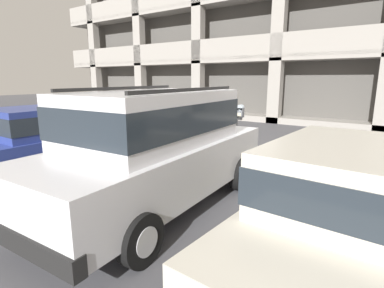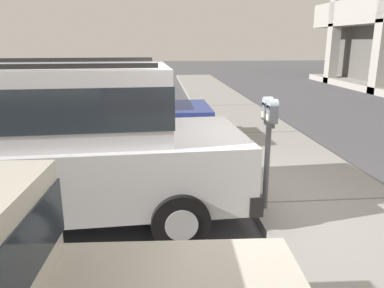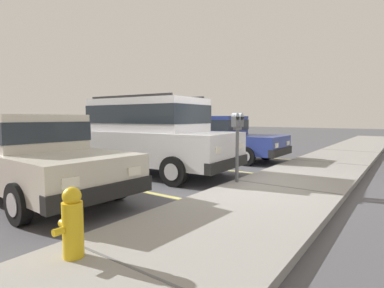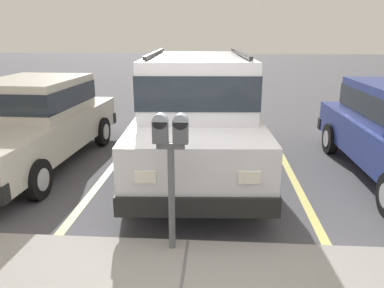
{
  "view_description": "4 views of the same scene",
  "coord_description": "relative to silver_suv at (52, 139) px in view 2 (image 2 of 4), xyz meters",
  "views": [
    {
      "loc": [
        3.35,
        -5.96,
        2.17
      ],
      "look_at": [
        -0.31,
        -0.79,
        0.78
      ],
      "focal_mm": 28.0,
      "sensor_mm": 36.0,
      "label": 1
    },
    {
      "loc": [
        4.61,
        -1.02,
        2.25
      ],
      "look_at": [
        0.21,
        -0.62,
        1.03
      ],
      "focal_mm": 35.0,
      "sensor_mm": 36.0,
      "label": 2
    },
    {
      "loc": [
        5.8,
        3.25,
        1.49
      ],
      "look_at": [
        -0.32,
        -1.18,
        0.82
      ],
      "focal_mm": 28.0,
      "sensor_mm": 36.0,
      "label": 3
    },
    {
      "loc": [
        -0.3,
        3.86,
        2.33
      ],
      "look_at": [
        0.04,
        -1.04,
        0.86
      ],
      "focal_mm": 35.0,
      "sensor_mm": 36.0,
      "label": 4
    }
  ],
  "objects": [
    {
      "name": "ground_plane",
      "position": [
        -0.04,
        2.33,
        -1.14
      ],
      "size": [
        80.0,
        80.0,
        0.1
      ],
      "color": "#4C4C51"
    },
    {
      "name": "silver_suv",
      "position": [
        0.0,
        0.0,
        0.0
      ],
      "size": [
        2.2,
        4.88,
        2.03
      ],
      "rotation": [
        0.0,
        0.0,
        0.06
      ],
      "color": "silver",
      "rests_on": "ground_plane"
    },
    {
      "name": "parking_meter_near",
      "position": [
        0.12,
        2.68,
        0.12
      ],
      "size": [
        0.35,
        0.12,
        1.46
      ],
      "color": "#595B60",
      "rests_on": "sidewalk"
    },
    {
      "name": "sidewalk",
      "position": [
        -0.04,
        3.63,
        -1.03
      ],
      "size": [
        40.0,
        2.2,
        0.12
      ],
      "color": "gray",
      "rests_on": "ground_plane"
    },
    {
      "name": "red_sedan",
      "position": [
        -3.44,
        0.1,
        -0.27
      ],
      "size": [
        1.87,
        4.49,
        1.54
      ],
      "rotation": [
        0.0,
        0.0,
        0.01
      ],
      "color": "navy",
      "rests_on": "ground_plane"
    }
  ]
}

